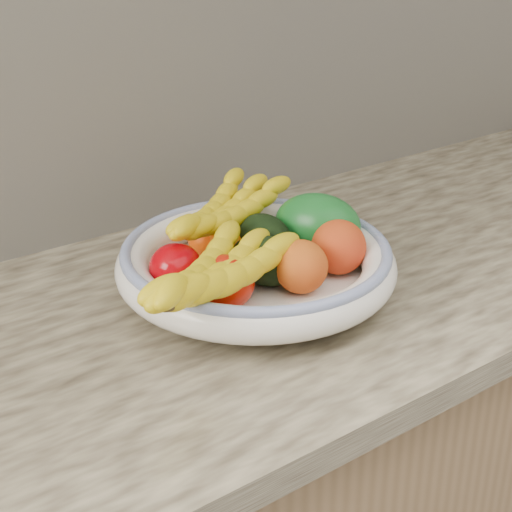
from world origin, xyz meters
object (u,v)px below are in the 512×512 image
object	(u,v)px
banana_bunch_front	(214,280)
green_mango	(318,224)
fruit_bowl	(256,263)
banana_bunch_back	(222,218)

from	to	relation	value
banana_bunch_front	green_mango	bearing A→B (deg)	-9.13
fruit_bowl	banana_bunch_front	world-z (taller)	banana_bunch_front
green_mango	banana_bunch_back	bearing A→B (deg)	114.08
fruit_bowl	banana_bunch_back	distance (m)	0.09
fruit_bowl	banana_bunch_back	size ratio (longest dim) A/B	1.41
green_mango	banana_bunch_front	xyz separation A→B (m)	(-0.23, -0.07, 0.01)
fruit_bowl	green_mango	distance (m)	0.12
green_mango	banana_bunch_front	distance (m)	0.24
green_mango	banana_bunch_back	distance (m)	0.14
fruit_bowl	green_mango	bearing A→B (deg)	3.34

